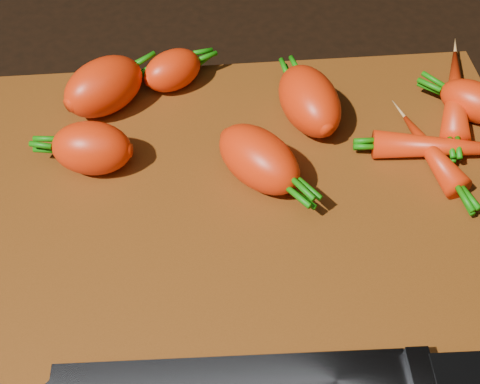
{
  "coord_description": "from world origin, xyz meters",
  "views": [
    {
      "loc": [
        -0.03,
        -0.34,
        0.42
      ],
      "look_at": [
        0.0,
        0.01,
        0.03
      ],
      "focal_mm": 50.0,
      "sensor_mm": 36.0,
      "label": 1
    }
  ],
  "objects": [
    {
      "name": "ground",
      "position": [
        0.0,
        0.0,
        -0.01
      ],
      "size": [
        2.0,
        2.0,
        0.01
      ],
      "primitive_type": "cube",
      "color": "black"
    },
    {
      "name": "cutting_board",
      "position": [
        0.0,
        0.0,
        0.01
      ],
      "size": [
        0.5,
        0.4,
        0.01
      ],
      "primitive_type": "cube",
      "color": "brown",
      "rests_on": "ground"
    },
    {
      "name": "carrot_0",
      "position": [
        -0.11,
        0.14,
        0.04
      ],
      "size": [
        0.09,
        0.09,
        0.05
      ],
      "primitive_type": "ellipsoid",
      "rotation": [
        0.0,
        0.0,
        0.67
      ],
      "color": "red",
      "rests_on": "cutting_board"
    },
    {
      "name": "carrot_1",
      "position": [
        -0.12,
        0.07,
        0.03
      ],
      "size": [
        0.07,
        0.06,
        0.05
      ],
      "primitive_type": "ellipsoid",
      "rotation": [
        0.0,
        0.0,
        2.96
      ],
      "color": "red",
      "rests_on": "cutting_board"
    },
    {
      "name": "carrot_2",
      "position": [
        0.02,
        0.04,
        0.04
      ],
      "size": [
        0.09,
        0.09,
        0.05
      ],
      "primitive_type": "ellipsoid",
      "rotation": [
        0.0,
        0.0,
        -0.92
      ],
      "color": "red",
      "rests_on": "cutting_board"
    },
    {
      "name": "carrot_3",
      "position": [
        0.07,
        0.11,
        0.04
      ],
      "size": [
        0.07,
        0.09,
        0.05
      ],
      "primitive_type": "ellipsoid",
      "rotation": [
        0.0,
        0.0,
        1.8
      ],
      "color": "red",
      "rests_on": "cutting_board"
    },
    {
      "name": "carrot_4",
      "position": [
        -0.05,
        0.17,
        0.03
      ],
      "size": [
        0.07,
        0.06,
        0.04
      ],
      "primitive_type": "ellipsoid",
      "rotation": [
        0.0,
        0.0,
        0.55
      ],
      "color": "red",
      "rests_on": "cutting_board"
    },
    {
      "name": "carrot_5",
      "position": [
        0.22,
        0.1,
        0.03
      ],
      "size": [
        0.07,
        0.07,
        0.04
      ],
      "primitive_type": "ellipsoid",
      "rotation": [
        0.0,
        0.0,
        2.41
      ],
      "color": "red",
      "rests_on": "cutting_board"
    },
    {
      "name": "carrot_6",
      "position": [
        0.21,
        0.12,
        0.03
      ],
      "size": [
        0.06,
        0.13,
        0.03
      ],
      "primitive_type": "ellipsoid",
      "rotation": [
        0.0,
        0.0,
        1.27
      ],
      "color": "red",
      "rests_on": "cutting_board"
    },
    {
      "name": "carrot_7",
      "position": [
        0.19,
        0.05,
        0.02
      ],
      "size": [
        0.14,
        0.04,
        0.02
      ],
      "primitive_type": "ellipsoid",
      "rotation": [
        0.0,
        0.0,
        -0.14
      ],
      "color": "red",
      "rests_on": "cutting_board"
    },
    {
      "name": "carrot_8",
      "position": [
        0.17,
        0.05,
        0.02
      ],
      "size": [
        0.04,
        0.09,
        0.02
      ],
      "primitive_type": "ellipsoid",
      "rotation": [
        0.0,
        0.0,
        1.81
      ],
      "color": "red",
      "rests_on": "cutting_board"
    }
  ]
}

